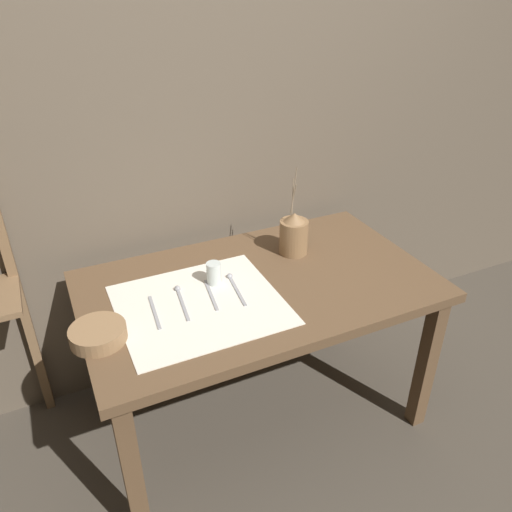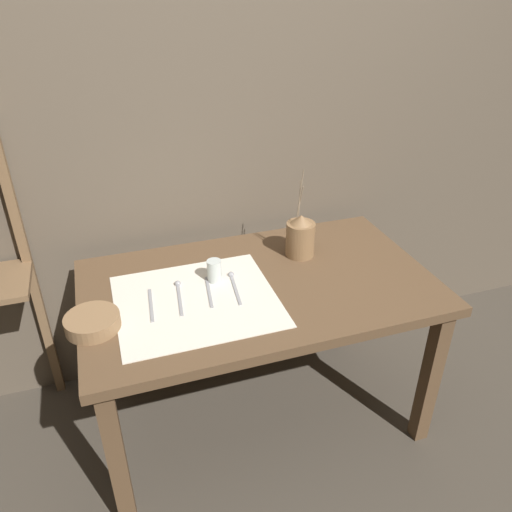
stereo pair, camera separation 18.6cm
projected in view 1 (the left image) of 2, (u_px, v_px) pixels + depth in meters
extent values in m
plane|color=#473F35|center=(258.00, 411.00, 2.28)|extent=(12.00, 12.00, 0.00)
cube|color=brown|center=(207.00, 122.00, 2.07)|extent=(7.00, 0.06, 2.40)
cube|color=brown|center=(259.00, 287.00, 1.93)|extent=(1.35, 0.80, 0.04)
cube|color=brown|center=(132.00, 474.00, 1.62)|extent=(0.06, 0.06, 0.66)
cube|color=brown|center=(427.00, 363.00, 2.07)|extent=(0.06, 0.06, 0.66)
cube|color=brown|center=(96.00, 349.00, 2.15)|extent=(0.06, 0.06, 0.66)
cube|color=brown|center=(337.00, 283.00, 2.60)|extent=(0.06, 0.06, 0.66)
cube|color=brown|center=(18.00, 290.00, 1.99)|extent=(0.04, 0.04, 1.28)
cube|color=silver|center=(200.00, 305.00, 1.79)|extent=(0.58, 0.52, 0.00)
cylinder|color=olive|center=(294.00, 237.00, 2.09)|extent=(0.12, 0.12, 0.15)
cone|color=olive|center=(294.00, 217.00, 2.04)|extent=(0.09, 0.09, 0.04)
cylinder|color=#847056|center=(293.00, 199.00, 2.00)|extent=(0.01, 0.03, 0.13)
cylinder|color=#847056|center=(293.00, 196.00, 1.99)|extent=(0.01, 0.02, 0.15)
cylinder|color=#847056|center=(294.00, 192.00, 1.97)|extent=(0.03, 0.01, 0.20)
cylinder|color=#8E6B47|center=(98.00, 334.00, 1.61)|extent=(0.18, 0.18, 0.05)
cylinder|color=silver|center=(214.00, 273.00, 1.89)|extent=(0.06, 0.06, 0.09)
cube|color=#939399|center=(155.00, 312.00, 1.75)|extent=(0.03, 0.20, 0.00)
cube|color=#939399|center=(183.00, 304.00, 1.79)|extent=(0.04, 0.20, 0.00)
sphere|color=#939399|center=(177.00, 289.00, 1.87)|extent=(0.02, 0.02, 0.02)
cube|color=#939399|center=(211.00, 295.00, 1.84)|extent=(0.04, 0.20, 0.00)
cube|color=#939399|center=(237.00, 291.00, 1.86)|extent=(0.03, 0.20, 0.00)
sphere|color=#939399|center=(230.00, 276.00, 1.95)|extent=(0.02, 0.02, 0.02)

